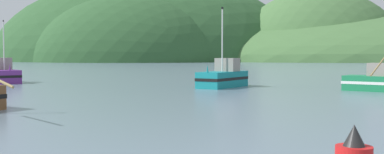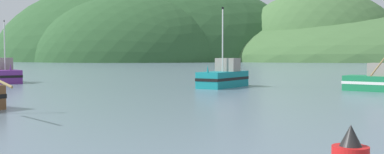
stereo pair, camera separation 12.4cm
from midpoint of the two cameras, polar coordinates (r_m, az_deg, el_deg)
hill_far_left at (r=243.02m, az=15.59°, el=1.92°), size 90.87×72.70×73.49m
hill_far_center at (r=223.87m, az=-7.15°, el=1.94°), size 99.78×79.83×65.97m
hill_far_right at (r=279.45m, az=20.22°, el=1.94°), size 211.82×169.45×51.95m
hill_mid_right at (r=261.05m, az=-4.92°, el=2.06°), size 175.01×140.00×93.24m
fishing_boat_teal at (r=42.82m, az=3.89°, el=-0.03°), size 5.80×6.41×7.53m
fishing_boat_purple at (r=53.79m, az=-22.80°, el=0.31°), size 5.15×6.68×6.82m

